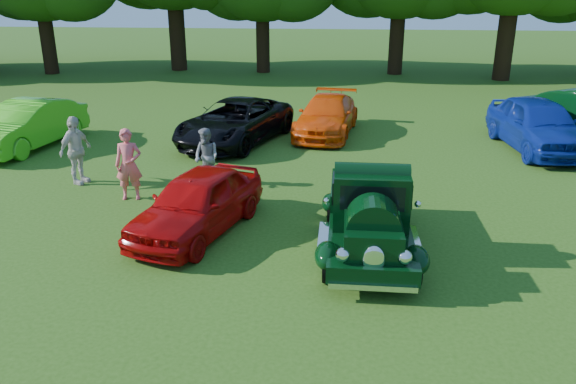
# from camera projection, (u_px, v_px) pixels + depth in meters

# --- Properties ---
(ground) EXTENTS (120.00, 120.00, 0.00)m
(ground) POSITION_uv_depth(u_px,v_px,m) (294.00, 266.00, 10.50)
(ground) COLOR #284F12
(ground) RESTS_ON ground
(hero_pickup) EXTENTS (1.99, 4.27, 1.67)m
(hero_pickup) POSITION_uv_depth(u_px,v_px,m) (369.00, 214.00, 10.96)
(hero_pickup) COLOR black
(hero_pickup) RESTS_ON ground
(red_convertible) EXTENTS (2.57, 4.12, 1.31)m
(red_convertible) POSITION_uv_depth(u_px,v_px,m) (197.00, 203.00, 11.74)
(red_convertible) COLOR #AA0707
(red_convertible) RESTS_ON ground
(back_car_lime) EXTENTS (2.22, 4.67, 1.48)m
(back_car_lime) POSITION_uv_depth(u_px,v_px,m) (27.00, 125.00, 17.86)
(back_car_lime) COLOR #40C119
(back_car_lime) RESTS_ON ground
(back_car_black) EXTENTS (3.76, 5.52, 1.40)m
(back_car_black) POSITION_uv_depth(u_px,v_px,m) (235.00, 122.00, 18.46)
(back_car_black) COLOR black
(back_car_black) RESTS_ON ground
(back_car_orange) EXTENTS (2.39, 4.67, 1.30)m
(back_car_orange) POSITION_uv_depth(u_px,v_px,m) (327.00, 116.00, 19.55)
(back_car_orange) COLOR #EF4B08
(back_car_orange) RESTS_ON ground
(back_car_blue) EXTENTS (2.44, 4.99, 1.64)m
(back_car_blue) POSITION_uv_depth(u_px,v_px,m) (538.00, 124.00, 17.61)
(back_car_blue) COLOR navy
(back_car_blue) RESTS_ON ground
(spectator_pink) EXTENTS (0.70, 0.53, 1.75)m
(spectator_pink) POSITION_uv_depth(u_px,v_px,m) (129.00, 165.00, 13.49)
(spectator_pink) COLOR #E15C63
(spectator_pink) RESTS_ON ground
(spectator_grey) EXTENTS (0.92, 0.87, 1.50)m
(spectator_grey) POSITION_uv_depth(u_px,v_px,m) (207.00, 157.00, 14.52)
(spectator_grey) COLOR gray
(spectator_grey) RESTS_ON ground
(spectator_white) EXTENTS (0.73, 1.14, 1.80)m
(spectator_white) POSITION_uv_depth(u_px,v_px,m) (76.00, 150.00, 14.55)
(spectator_white) COLOR beige
(spectator_white) RESTS_ON ground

